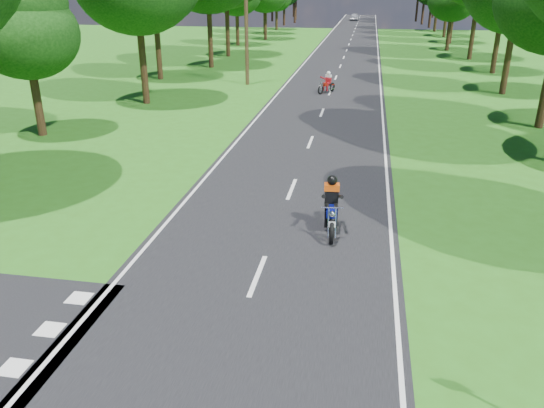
# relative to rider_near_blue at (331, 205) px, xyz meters

# --- Properties ---
(ground) EXTENTS (160.00, 160.00, 0.00)m
(ground) POSITION_rel_rider_near_blue_xyz_m (-1.57, -4.89, -0.83)
(ground) COLOR #286216
(ground) RESTS_ON ground
(main_road) EXTENTS (7.00, 140.00, 0.02)m
(main_road) POSITION_rel_rider_near_blue_xyz_m (-1.57, 45.11, -0.82)
(main_road) COLOR black
(main_road) RESTS_ON ground
(road_markings) EXTENTS (7.40, 140.00, 0.01)m
(road_markings) POSITION_rel_rider_near_blue_xyz_m (-1.71, 43.23, -0.81)
(road_markings) COLOR silver
(road_markings) RESTS_ON main_road
(telegraph_pole) EXTENTS (1.20, 0.26, 8.00)m
(telegraph_pole) POSITION_rel_rider_near_blue_xyz_m (-7.57, 23.11, 3.24)
(telegraph_pole) COLOR #382616
(telegraph_pole) RESTS_ON ground
(rider_near_blue) EXTENTS (0.84, 2.00, 1.62)m
(rider_near_blue) POSITION_rel_rider_near_blue_xyz_m (0.00, 0.00, 0.00)
(rider_near_blue) COLOR navy
(rider_near_blue) RESTS_ON main_road
(rider_far_red) EXTENTS (1.27, 1.71, 1.37)m
(rider_far_red) POSITION_rel_rider_near_blue_xyz_m (-1.80, 20.91, -0.12)
(rider_far_red) COLOR #B61E0E
(rider_far_red) RESTS_ON main_road
(distant_car) EXTENTS (1.73, 4.02, 1.35)m
(distant_car) POSITION_rel_rider_near_blue_xyz_m (-2.34, 94.82, -0.13)
(distant_car) COLOR #B2B4BA
(distant_car) RESTS_ON main_road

